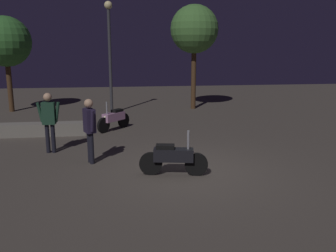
# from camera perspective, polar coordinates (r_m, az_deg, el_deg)

# --- Properties ---
(ground_plane) EXTENTS (40.00, 40.00, 0.00)m
(ground_plane) POSITION_cam_1_polar(r_m,az_deg,el_deg) (8.98, 3.48, -7.27)
(ground_plane) COLOR #4C443D
(motorcycle_black_foreground) EXTENTS (1.65, 0.47, 1.11)m
(motorcycle_black_foreground) POSITION_cam_1_polar(r_m,az_deg,el_deg) (8.59, 0.85, -5.09)
(motorcycle_black_foreground) COLOR black
(motorcycle_black_foreground) RESTS_ON ground_plane
(motorcycle_pink_parked_left) EXTENTS (1.18, 1.31, 1.11)m
(motorcycle_pink_parked_left) POSITION_cam_1_polar(r_m,az_deg,el_deg) (13.44, -8.65, 1.19)
(motorcycle_pink_parked_left) COLOR black
(motorcycle_pink_parked_left) RESTS_ON ground_plane
(person_rider_beside) EXTENTS (0.36, 0.65, 1.73)m
(person_rider_beside) POSITION_cam_1_polar(r_m,az_deg,el_deg) (9.56, -12.43, 0.14)
(person_rider_beside) COLOR black
(person_rider_beside) RESTS_ON ground_plane
(person_bystander_far) EXTENTS (0.67, 0.25, 1.77)m
(person_bystander_far) POSITION_cam_1_polar(r_m,az_deg,el_deg) (10.83, -18.50, 1.35)
(person_bystander_far) COLOR black
(person_bystander_far) RESTS_ON ground_plane
(streetlamp_near) EXTENTS (0.36, 0.36, 5.05)m
(streetlamp_near) POSITION_cam_1_polar(r_m,az_deg,el_deg) (16.81, -9.33, 12.88)
(streetlamp_near) COLOR #38383D
(streetlamp_near) RESTS_ON ground_plane
(tree_left_bg) EXTENTS (2.34, 2.34, 4.47)m
(tree_left_bg) POSITION_cam_1_polar(r_m,az_deg,el_deg) (18.63, -24.54, 12.12)
(tree_left_bg) COLOR #4C331E
(tree_left_bg) RESTS_ON ground_plane
(tree_center_bg) EXTENTS (2.33, 2.33, 5.07)m
(tree_center_bg) POSITION_cam_1_polar(r_m,az_deg,el_deg) (17.92, 4.22, 15.10)
(tree_center_bg) COLOR #4C331E
(tree_center_bg) RESTS_ON ground_plane
(planter_wall_low) EXTENTS (3.38, 0.50, 0.45)m
(planter_wall_low) POSITION_cam_1_polar(r_m,az_deg,el_deg) (13.27, -20.14, -0.52)
(planter_wall_low) COLOR gray
(planter_wall_low) RESTS_ON ground_plane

